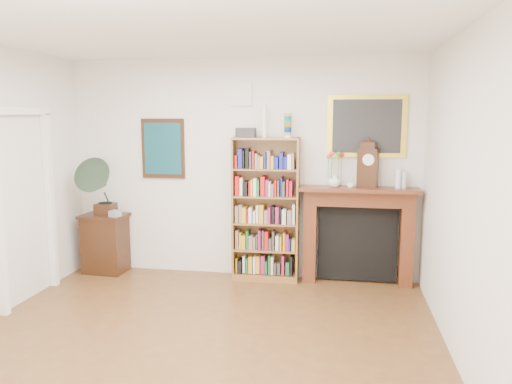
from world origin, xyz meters
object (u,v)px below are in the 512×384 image
gramophone (100,183)px  cd_stack (115,214)px  bottle_right (404,180)px  mantel_clock (368,166)px  side_cabinet (105,243)px  teacup (350,186)px  bottle_left (398,178)px  flower_vase (335,180)px  fireplace (358,227)px  bookshelf (266,201)px

gramophone → cd_stack: gramophone is taller
gramophone → bottle_right: (3.81, 0.19, 0.10)m
mantel_clock → gramophone: bearing=-160.0°
side_cabinet → teacup: size_ratio=10.16×
cd_stack → teacup: size_ratio=1.56×
teacup → bottle_left: size_ratio=0.32×
teacup → bottle_right: bearing=9.6°
cd_stack → mantel_clock: size_ratio=0.22×
cd_stack → flower_vase: size_ratio=0.74×
flower_vase → fireplace: bearing=6.7°
gramophone → teacup: gramophone is taller
bookshelf → teacup: 1.07m
fireplace → cd_stack: (-3.09, -0.23, 0.10)m
mantel_clock → flower_vase: bearing=-162.5°
bookshelf → side_cabinet: size_ratio=2.66×
gramophone → bookshelf: bearing=4.0°
gramophone → mantel_clock: size_ratio=1.41×
bottle_left → fireplace: bearing=174.2°
bookshelf → fireplace: bearing=1.2°
side_cabinet → bottle_right: bottle_right is taller
side_cabinet → bottle_right: size_ratio=3.92×
fireplace → teacup: 0.55m
cd_stack → side_cabinet: bearing=153.4°
bookshelf → bottle_left: 1.63m
bookshelf → mantel_clock: (1.24, 0.03, 0.47)m
bookshelf → side_cabinet: bearing=179.6°
fireplace → cd_stack: fireplace is taller
side_cabinet → cd_stack: 0.49m
bookshelf → side_cabinet: bookshelf is taller
fireplace → flower_vase: 0.65m
bookshelf → fireplace: (1.15, 0.06, -0.29)m
bookshelf → bottle_left: bookshelf is taller
flower_vase → teacup: 0.22m
bookshelf → cd_stack: bearing=-177.2°
flower_vase → bottle_left: (0.75, -0.01, 0.04)m
side_cabinet → teacup: teacup is taller
gramophone → teacup: size_ratio=10.00×
bookshelf → bottle_right: size_ratio=10.43×
bottle_left → bookshelf: bearing=-179.4°
flower_vase → bottle_left: size_ratio=0.68×
fireplace → cd_stack: size_ratio=12.01×
teacup → mantel_clock: bearing=25.1°
mantel_clock → teacup: (-0.20, -0.09, -0.23)m
cd_stack → mantel_clock: bearing=3.5°
side_cabinet → mantel_clock: (3.40, 0.09, 1.09)m
side_cabinet → gramophone: size_ratio=1.02×
fireplace → flower_vase: size_ratio=8.89×
side_cabinet → bottle_left: 3.87m
side_cabinet → teacup: 3.31m
cd_stack → bottle_right: size_ratio=0.60×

